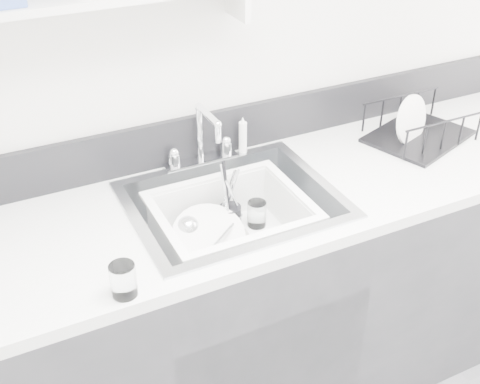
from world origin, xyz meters
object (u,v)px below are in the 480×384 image
counter_run (234,309)px  sink (233,224)px  wash_tub (231,227)px  dish_rack (421,122)px

counter_run → sink: bearing=0.0°
wash_tub → dish_rack: (0.81, 0.11, 0.14)m
sink → dish_rack: dish_rack is taller
wash_tub → sink: bearing=56.7°
counter_run → dish_rack: (0.79, 0.08, 0.52)m
sink → dish_rack: bearing=5.5°
sink → counter_run: bearing=0.0°
counter_run → sink: 0.37m
counter_run → dish_rack: 0.95m
counter_run → wash_tub: wash_tub is taller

